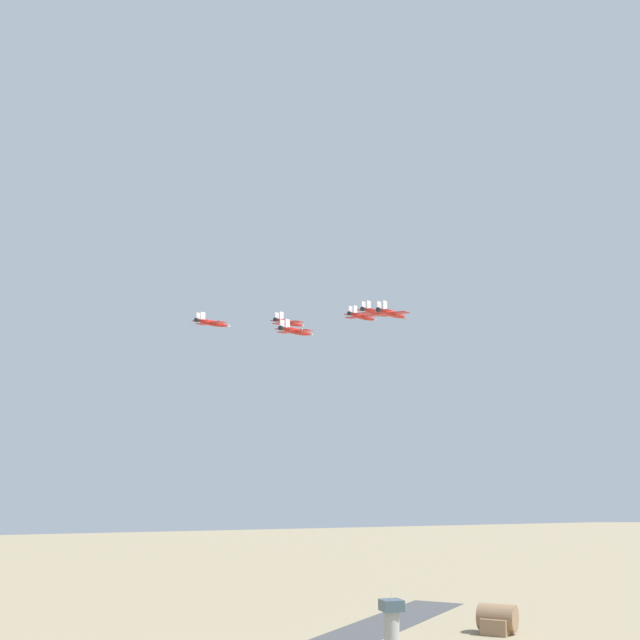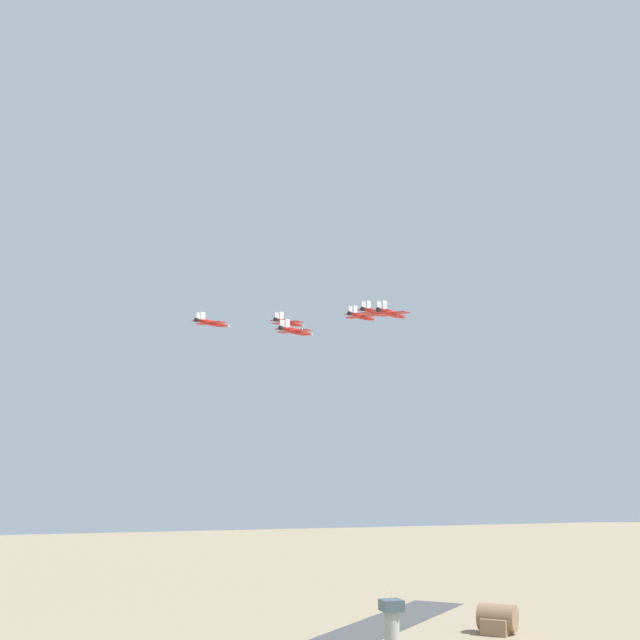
% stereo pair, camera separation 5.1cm
% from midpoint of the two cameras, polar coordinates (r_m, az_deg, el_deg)
% --- Properties ---
extents(hangar, '(17.02, 17.02, 11.00)m').
position_cam_midpoint_polar(hangar, '(371.70, 11.05, -17.96)').
color(hangar, '#8C6B4C').
rests_on(hangar, ground).
extents(jet_lead, '(12.49, 14.47, 3.56)m').
position_cam_midpoint_polar(jet_lead, '(290.71, 2.67, 0.23)').
color(jet_lead, red).
extents(jet_left_wingman, '(12.36, 13.76, 3.44)m').
position_cam_midpoint_polar(jet_left_wingman, '(283.54, -1.93, -0.16)').
color(jet_left_wingman, red).
extents(jet_right_wingman, '(12.00, 13.89, 3.42)m').
position_cam_midpoint_polar(jet_right_wingman, '(266.92, 3.52, 0.49)').
color(jet_right_wingman, red).
extents(jet_left_outer, '(11.96, 13.81, 3.40)m').
position_cam_midpoint_polar(jet_left_outer, '(278.56, -6.73, -0.18)').
color(jet_left_outer, red).
extents(jet_right_outer, '(12.32, 13.82, 3.44)m').
position_cam_midpoint_polar(jet_right_outer, '(242.94, 4.53, 0.42)').
color(jet_right_outer, red).
extents(jet_slot_rear, '(12.76, 14.28, 3.56)m').
position_cam_midpoint_polar(jet_slot_rear, '(258.95, -1.49, -0.70)').
color(jet_slot_rear, red).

